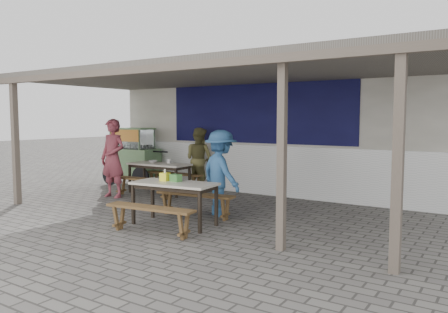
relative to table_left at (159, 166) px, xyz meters
name	(u,v)px	position (x,y,z in m)	size (l,w,h in m)	color
ground	(188,217)	(2.20, -1.67, -0.67)	(60.00, 60.00, 0.00)	#5F5C56
back_wall	(275,124)	(2.20, 1.91, 1.05)	(9.00, 1.28, 3.50)	beige
warung_roof	(216,75)	(2.21, -0.77, 2.04)	(9.00, 4.21, 2.81)	#635D54
table_left	(159,166)	(0.00, 0.00, 0.00)	(1.59, 0.71, 0.75)	beige
bench_left_street	(143,183)	(0.02, -0.61, -0.33)	(1.68, 0.34, 0.45)	brown
bench_left_wall	(174,177)	(-0.02, 0.61, -0.33)	(1.68, 0.34, 0.45)	brown
table_right	(174,187)	(2.36, -2.27, 0.00)	(1.53, 0.83, 0.75)	beige
bench_right_street	(150,213)	(2.44, -2.97, -0.33)	(1.59, 0.44, 0.45)	brown
bench_right_wall	(195,199)	(2.29, -1.58, -0.33)	(1.59, 0.44, 0.45)	brown
vendor_cart	(134,154)	(-1.57, 0.71, 0.19)	(1.99, 0.82, 1.59)	#689563
patron_street_side	(113,158)	(-0.58, -0.96, 0.25)	(0.67, 0.44, 1.84)	brown
patron_wall_side	(199,159)	(0.57, 0.88, 0.14)	(0.79, 0.61, 1.62)	brown
patron_right_table	(221,173)	(2.62, -1.20, 0.15)	(1.06, 0.61, 1.64)	#2E5A8D
tissue_box	(165,177)	(2.11, -2.22, 0.15)	(0.14, 0.14, 0.14)	yellow
donation_box	(176,178)	(2.32, -2.18, 0.14)	(0.19, 0.13, 0.13)	#3E7D37
condiment_jar	(169,161)	(0.15, 0.20, 0.13)	(0.09, 0.09, 0.10)	silver
condiment_bowl	(153,161)	(-0.30, 0.12, 0.10)	(0.20, 0.20, 0.05)	silver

